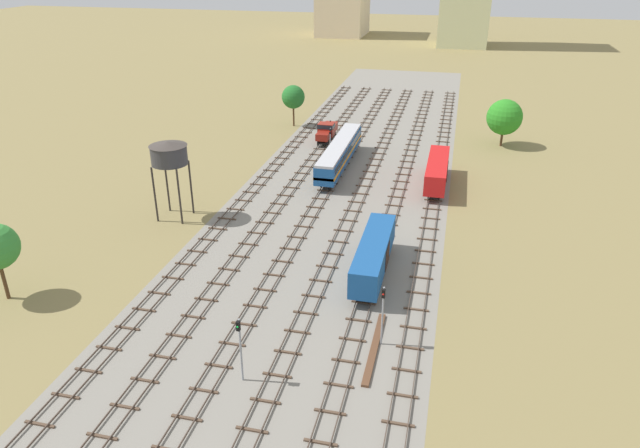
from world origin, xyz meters
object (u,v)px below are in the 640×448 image
Objects in this scene: passenger_coach_centre_left_mid at (340,152)px; water_tower at (169,154)px; freight_boxcar_right_near at (437,170)px; signal_post_nearest at (330,139)px; signal_post_mid at (240,343)px; signal_post_near at (383,309)px; shunter_loco_left_midfar at (327,130)px; freight_boxcar_centre_right_nearest at (374,254)px.

water_tower is at bearing -126.10° from passenger_coach_centre_left_mid.
passenger_coach_centre_left_mid is at bearing 164.26° from freight_boxcar_right_near.
signal_post_nearest is at bearing 153.38° from freight_boxcar_right_near.
water_tower is 31.02m from signal_post_nearest.
water_tower reaches higher than signal_post_mid.
signal_post_near reaches higher than passenger_coach_centre_left_mid.
freight_boxcar_right_near is 1.65× the size of shunter_loco_left_midfar.
passenger_coach_centre_left_mid is 3.85× the size of signal_post_near.
passenger_coach_centre_left_mid is at bearing 53.90° from water_tower.
water_tower is at bearing 124.89° from signal_post_mid.
shunter_loco_left_midfar is at bearing 139.23° from freight_boxcar_right_near.
passenger_coach_centre_left_mid reaches higher than shunter_loco_left_midfar.
signal_post_nearest reaches higher than passenger_coach_centre_left_mid.
shunter_loco_left_midfar is 63.36m from signal_post_mid.
water_tower is (-31.49, -18.41, 5.95)m from freight_boxcar_right_near.
signal_post_mid is at bearing -144.49° from signal_post_near.
signal_post_near is at bearing -72.43° from signal_post_nearest.
freight_boxcar_centre_right_nearest is 1.65× the size of shunter_loco_left_midfar.
shunter_loco_left_midfar is 0.85× the size of water_tower.
signal_post_nearest is (-17.48, 8.76, 0.70)m from freight_boxcar_right_near.
freight_boxcar_right_near is 36.96m from water_tower.
signal_post_near is (14.98, -47.30, 0.46)m from signal_post_nearest.
freight_boxcar_centre_right_nearest and freight_boxcar_right_near have the same top height.
freight_boxcar_right_near is 38.64m from signal_post_near.
signal_post_nearest is 49.62m from signal_post_near.
freight_boxcar_right_near is 0.64× the size of passenger_coach_centre_left_mid.
freight_boxcar_right_near is 2.43× the size of signal_post_mid.
signal_post_near is at bearing -73.73° from passenger_coach_centre_left_mid.
shunter_loco_left_midfar is at bearing 111.00° from passenger_coach_centre_left_mid.
freight_boxcar_centre_right_nearest is at bearing -100.51° from freight_boxcar_right_near.
freight_boxcar_centre_right_nearest is at bearing -70.70° from signal_post_nearest.
signal_post_mid is at bearing -105.30° from freight_boxcar_right_near.
signal_post_near reaches higher than freight_boxcar_right_near.
signal_post_mid reaches higher than passenger_coach_centre_left_mid.
freight_boxcar_centre_right_nearest is 2.43× the size of signal_post_mid.
water_tower is 1.74× the size of signal_post_near.
signal_post_nearest is at bearing 118.81° from passenger_coach_centre_left_mid.
signal_post_near reaches higher than freight_boxcar_centre_right_nearest.
water_tower reaches higher than signal_post_nearest.
passenger_coach_centre_left_mid is (-9.99, 31.13, 0.16)m from freight_boxcar_centre_right_nearest.
signal_post_mid is (-9.99, -7.13, 0.03)m from signal_post_near.
freight_boxcar_centre_right_nearest is at bearing -72.21° from passenger_coach_centre_left_mid.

